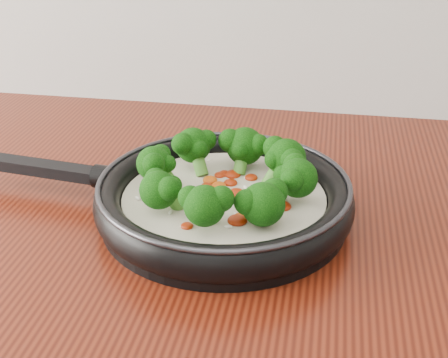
# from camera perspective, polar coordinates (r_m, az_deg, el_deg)

# --- Properties ---
(skillet) EXTENTS (0.46, 0.32, 0.08)m
(skillet) POSITION_cam_1_polar(r_m,az_deg,el_deg) (0.68, -0.09, -1.47)
(skillet) COLOR black
(skillet) RESTS_ON counter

